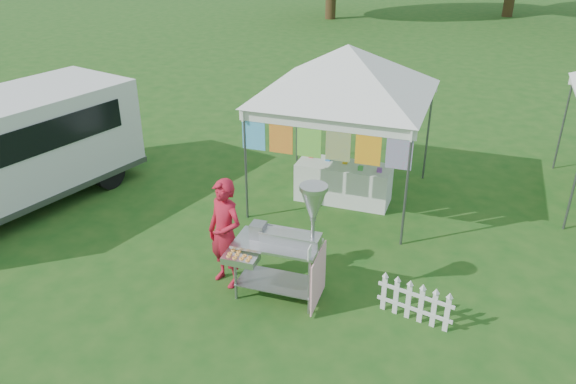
% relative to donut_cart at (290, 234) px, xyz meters
% --- Properties ---
extents(ground, '(120.00, 120.00, 0.00)m').
position_rel_donut_cart_xyz_m(ground, '(-0.14, -0.02, -1.09)').
color(ground, '#1A4C15').
rests_on(ground, ground).
extents(canopy_main, '(4.24, 4.24, 3.45)m').
position_rel_donut_cart_xyz_m(canopy_main, '(-0.14, 3.48, 1.90)').
color(canopy_main, '#59595E').
rests_on(canopy_main, ground).
extents(donut_cart, '(1.33, 0.94, 1.85)m').
position_rel_donut_cart_xyz_m(donut_cart, '(0.00, 0.00, 0.00)').
color(donut_cart, gray).
rests_on(donut_cart, ground).
extents(vendor, '(0.73, 0.61, 1.71)m').
position_rel_donut_cart_xyz_m(vendor, '(-1.04, 0.08, -0.24)').
color(vendor, '#B2162C').
rests_on(vendor, ground).
extents(cargo_van, '(3.19, 5.36, 2.09)m').
position_rel_donut_cart_xyz_m(cargo_van, '(-5.93, 1.09, 0.03)').
color(cargo_van, silver).
rests_on(cargo_van, ground).
extents(picket_fence, '(1.06, 0.25, 0.56)m').
position_rel_donut_cart_xyz_m(picket_fence, '(1.76, 0.12, -0.80)').
color(picket_fence, silver).
rests_on(picket_fence, ground).
extents(display_table, '(1.80, 0.70, 0.76)m').
position_rel_donut_cart_xyz_m(display_table, '(-0.08, 3.33, -0.71)').
color(display_table, white).
rests_on(display_table, ground).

